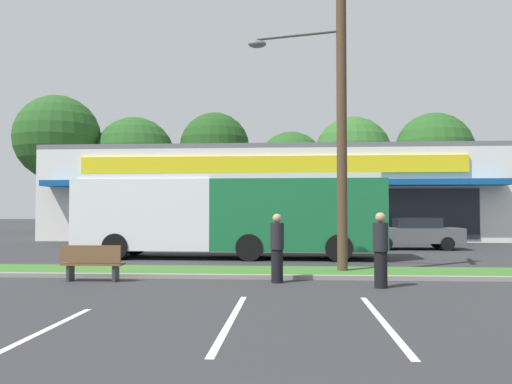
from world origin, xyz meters
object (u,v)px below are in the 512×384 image
(car_0, at_px, (413,233))
(pedestrian_by_pole, at_px, (381,250))
(bus_stop_bench, at_px, (92,262))
(pedestrian_near_bench, at_px, (277,248))
(city_bus, at_px, (229,213))
(car_1, at_px, (203,231))
(utility_pole, at_px, (337,93))

(car_0, height_order, pedestrian_by_pole, pedestrian_by_pole)
(bus_stop_bench, distance_m, pedestrian_near_bench, 4.85)
(pedestrian_by_pole, bearing_deg, pedestrian_near_bench, -122.85)
(city_bus, height_order, car_1, city_bus)
(utility_pole, relative_size, pedestrian_near_bench, 5.62)
(utility_pole, bearing_deg, city_bus, 126.51)
(pedestrian_near_bench, height_order, pedestrian_by_pole, pedestrian_by_pole)
(bus_stop_bench, height_order, car_1, car_1)
(utility_pole, height_order, car_1, utility_pole)
(utility_pole, relative_size, car_0, 2.17)
(pedestrian_near_bench, bearing_deg, bus_stop_bench, -69.53)
(car_1, bearing_deg, pedestrian_near_bench, -72.92)
(utility_pole, bearing_deg, bus_stop_bench, -162.79)
(bus_stop_bench, relative_size, car_1, 0.36)
(utility_pole, bearing_deg, pedestrian_near_bench, -131.30)
(utility_pole, xyz_separation_m, bus_stop_bench, (-6.54, -2.03, -4.82))
(city_bus, relative_size, bus_stop_bench, 7.48)
(bus_stop_bench, bearing_deg, car_0, -131.45)
(city_bus, xyz_separation_m, pedestrian_near_bench, (2.06, -7.03, -0.88))
(city_bus, distance_m, car_0, 9.94)
(car_1, bearing_deg, bus_stop_bench, -92.73)
(pedestrian_near_bench, xyz_separation_m, pedestrian_by_pole, (2.50, -0.77, 0.02))
(car_0, relative_size, car_1, 1.04)
(car_0, bearing_deg, utility_pole, 66.73)
(city_bus, distance_m, pedestrian_by_pole, 9.08)
(city_bus, bearing_deg, car_1, -71.35)
(car_0, bearing_deg, car_1, -6.45)
(car_1, relative_size, pedestrian_by_pole, 2.43)
(city_bus, height_order, bus_stop_bench, city_bus)
(car_0, relative_size, pedestrian_near_bench, 2.58)
(city_bus, relative_size, pedestrian_near_bench, 6.76)
(car_0, height_order, car_1, same)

